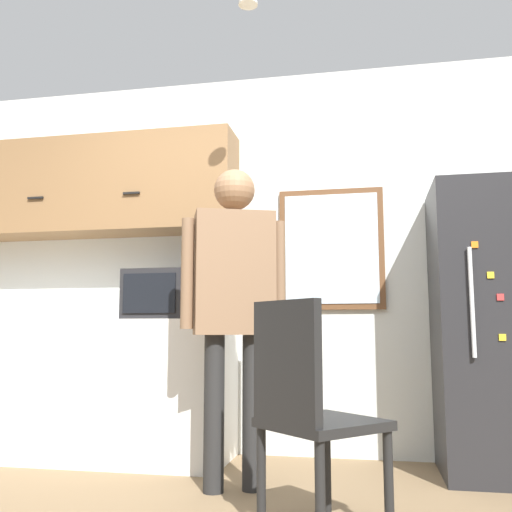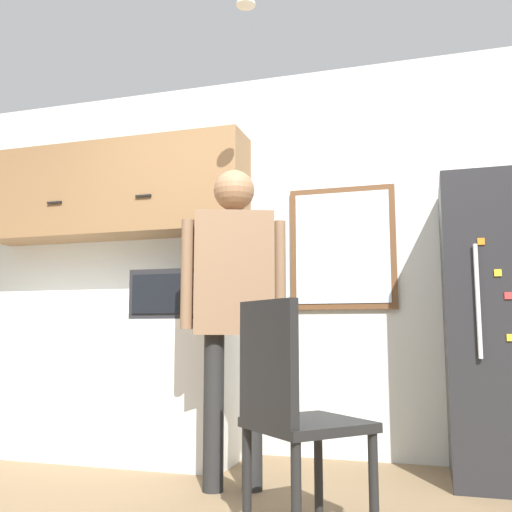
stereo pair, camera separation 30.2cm
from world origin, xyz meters
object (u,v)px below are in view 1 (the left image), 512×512
object	(u,v)px
person	(234,289)
chair	(307,405)
microwave	(168,295)
refrigerator	(498,327)

from	to	relation	value
person	chair	distance (m)	0.94
person	chair	bearing A→B (deg)	-74.34
microwave	refrigerator	size ratio (longest dim) A/B	0.28
refrigerator	person	bearing A→B (deg)	-158.85
microwave	chair	size ratio (longest dim) A/B	0.50
refrigerator	microwave	bearing A→B (deg)	-177.71
person	refrigerator	bearing A→B (deg)	-0.08
microwave	person	world-z (taller)	person
microwave	person	distance (m)	0.75
microwave	refrigerator	distance (m)	2.05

